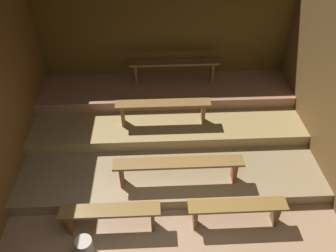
{
  "coord_description": "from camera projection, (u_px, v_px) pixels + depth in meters",
  "views": [
    {
      "loc": [
        -0.23,
        -2.06,
        4.48
      ],
      "look_at": [
        -0.01,
        2.66,
        0.53
      ],
      "focal_mm": 35.02,
      "sensor_mm": 36.0,
      "label": 1
    }
  ],
  "objects": [
    {
      "name": "bench_lower_center",
      "position": [
        179.0,
        166.0,
        5.28
      ],
      "size": [
        2.1,
        0.25,
        0.47
      ],
      "color": "brown",
      "rests_on": "platform_lower"
    },
    {
      "name": "pail_floor",
      "position": [
        85.0,
        247.0,
        4.68
      ],
      "size": [
        0.24,
        0.24,
        0.31
      ],
      "primitive_type": "cylinder",
      "color": "#B2A899",
      "rests_on": "ground"
    },
    {
      "name": "bench_floor_right",
      "position": [
        237.0,
        209.0,
        4.93
      ],
      "size": [
        1.49,
        0.25,
        0.47
      ],
      "color": "brown",
      "rests_on": "ground"
    },
    {
      "name": "platform_upper",
      "position": [
        166.0,
        90.0,
        7.04
      ],
      "size": [
        5.26,
        1.15,
        0.22
      ],
      "primitive_type": "cube",
      "color": "#A47358",
      "rests_on": "platform_middle"
    },
    {
      "name": "wall_left",
      "position": [
        2.0,
        109.0,
        5.17
      ],
      "size": [
        0.06,
        5.2,
        2.73
      ],
      "primitive_type": "cube",
      "color": "brown",
      "rests_on": "ground"
    },
    {
      "name": "platform_middle",
      "position": [
        167.0,
        112.0,
        6.83
      ],
      "size": [
        5.26,
        2.07,
        0.22
      ],
      "primitive_type": "cube",
      "color": "#9E8450",
      "rests_on": "platform_lower"
    },
    {
      "name": "wall_back",
      "position": [
        164.0,
        43.0,
        6.98
      ],
      "size": [
        6.06,
        0.06,
        2.73
      ],
      "primitive_type": "cube",
      "color": "brown",
      "rests_on": "ground"
    },
    {
      "name": "bench_floor_left",
      "position": [
        111.0,
        214.0,
        4.86
      ],
      "size": [
        1.49,
        0.25,
        0.47
      ],
      "color": "brown",
      "rests_on": "ground"
    },
    {
      "name": "wall_right",
      "position": [
        331.0,
        100.0,
        5.37
      ],
      "size": [
        0.06,
        5.2,
        2.73
      ],
      "primitive_type": "cube",
      "color": "brown",
      "rests_on": "ground"
    },
    {
      "name": "platform_lower",
      "position": [
        168.0,
        138.0,
        6.52
      ],
      "size": [
        5.26,
        3.25,
        0.22
      ],
      "primitive_type": "cube",
      "color": "#907854",
      "rests_on": "ground"
    },
    {
      "name": "bench_upper_center",
      "position": [
        174.0,
        66.0,
        6.88
      ],
      "size": [
        1.87,
        0.25,
        0.47
      ],
      "color": "brown",
      "rests_on": "platform_upper"
    },
    {
      "name": "bench_middle_center",
      "position": [
        163.0,
        107.0,
        6.14
      ],
      "size": [
        1.78,
        0.25,
        0.47
      ],
      "color": "brown",
      "rests_on": "platform_middle"
    },
    {
      "name": "ground",
      "position": [
        169.0,
        165.0,
        6.17
      ],
      "size": [
        6.06,
        5.2,
        0.08
      ],
      "primitive_type": "cube",
      "color": "#9B7859"
    }
  ]
}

